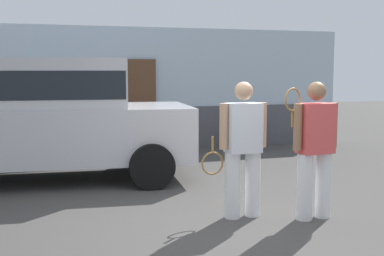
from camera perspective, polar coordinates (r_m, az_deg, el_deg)
ground_plane at (r=6.26m, az=4.45°, el=-10.77°), size 40.00×40.00×0.00m
house_frontage at (r=11.86m, az=-6.60°, el=3.95°), size 10.48×0.40×2.83m
parked_suv at (r=8.78m, az=-16.18°, el=1.62°), size 4.77×2.53×2.05m
tennis_player_man at (r=6.40m, az=5.71°, el=-2.24°), size 0.90×0.28×1.72m
tennis_player_woman at (r=6.48m, az=13.63°, el=-2.18°), size 0.77×0.31×1.72m
potted_plant_by_porch at (r=11.78m, az=6.46°, el=-0.54°), size 0.57×0.57×0.75m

